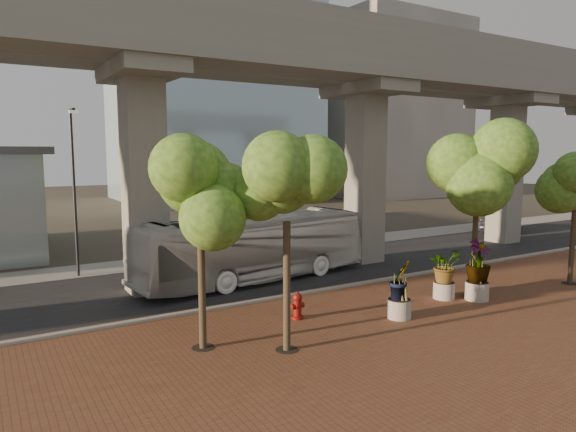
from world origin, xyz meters
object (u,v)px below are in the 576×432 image
planter_front (445,268)px  parked_car (501,221)px  transit_bus (254,247)px  fire_hydrant (297,306)px

planter_front → parked_car: bearing=30.4°
planter_front → transit_bus: bearing=127.6°
transit_bus → parked_car: (22.98, 3.66, -0.81)m
transit_bus → fire_hydrant: 6.06m
parked_car → planter_front: size_ratio=2.31×
transit_bus → fire_hydrant: bearing=161.3°
transit_bus → planter_front: bearing=-148.7°
transit_bus → planter_front: size_ratio=5.48×
parked_car → fire_hydrant: size_ratio=4.90×
transit_bus → parked_car: transit_bus is taller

